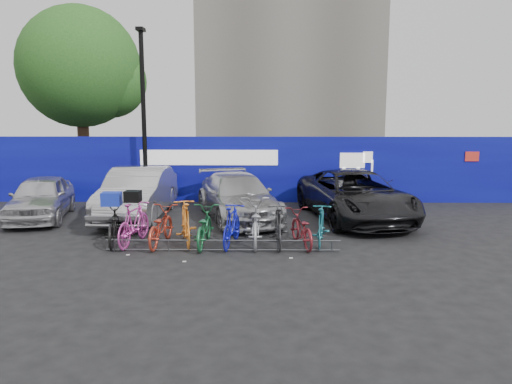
{
  "coord_description": "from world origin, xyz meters",
  "views": [
    {
      "loc": [
        0.94,
        -12.11,
        3.34
      ],
      "look_at": [
        0.76,
        2.0,
        1.02
      ],
      "focal_mm": 35.0,
      "sensor_mm": 36.0,
      "label": 1
    }
  ],
  "objects_px": {
    "bike_7": "(278,226)",
    "bike_8": "(301,228)",
    "bike_5": "(232,226)",
    "bike_9": "(321,226)",
    "tree": "(85,70)",
    "bike_6": "(255,223)",
    "bike_2": "(160,226)",
    "car_1": "(138,193)",
    "lamppost": "(144,112)",
    "car_3": "(355,196)",
    "bike_1": "(134,223)",
    "car_0": "(41,198)",
    "car_2": "(238,197)",
    "bike_rack": "(223,245)",
    "bike_4": "(204,227)",
    "bike_3": "(186,223)",
    "bike_0": "(113,225)"
  },
  "relations": [
    {
      "from": "lamppost",
      "to": "bike_3",
      "type": "bearing_deg",
      "value": -67.34
    },
    {
      "from": "bike_6",
      "to": "bike_5",
      "type": "bearing_deg",
      "value": 19.82
    },
    {
      "from": "lamppost",
      "to": "bike_3",
      "type": "distance_m",
      "value": 6.37
    },
    {
      "from": "bike_1",
      "to": "car_0",
      "type": "bearing_deg",
      "value": -29.32
    },
    {
      "from": "bike_rack",
      "to": "car_1",
      "type": "height_order",
      "value": "car_1"
    },
    {
      "from": "car_0",
      "to": "bike_5",
      "type": "height_order",
      "value": "car_0"
    },
    {
      "from": "tree",
      "to": "bike_7",
      "type": "xyz_separation_m",
      "value": [
        8.11,
        -10.15,
        -4.56
      ]
    },
    {
      "from": "bike_8",
      "to": "bike_9",
      "type": "bearing_deg",
      "value": -179.77
    },
    {
      "from": "tree",
      "to": "bike_3",
      "type": "height_order",
      "value": "tree"
    },
    {
      "from": "car_1",
      "to": "bike_2",
      "type": "relative_size",
      "value": 2.61
    },
    {
      "from": "bike_1",
      "to": "bike_5",
      "type": "height_order",
      "value": "bike_1"
    },
    {
      "from": "bike_4",
      "to": "bike_9",
      "type": "bearing_deg",
      "value": -175.01
    },
    {
      "from": "car_1",
      "to": "car_3",
      "type": "xyz_separation_m",
      "value": [
        6.75,
        -0.13,
        -0.03
      ]
    },
    {
      "from": "bike_6",
      "to": "bike_8",
      "type": "xyz_separation_m",
      "value": [
        1.15,
        -0.18,
        -0.1
      ]
    },
    {
      "from": "lamppost",
      "to": "bike_4",
      "type": "height_order",
      "value": "lamppost"
    },
    {
      "from": "lamppost",
      "to": "bike_3",
      "type": "relative_size",
      "value": 3.33
    },
    {
      "from": "tree",
      "to": "bike_7",
      "type": "relative_size",
      "value": 4.61
    },
    {
      "from": "lamppost",
      "to": "bike_7",
      "type": "relative_size",
      "value": 3.61
    },
    {
      "from": "car_1",
      "to": "bike_6",
      "type": "relative_size",
      "value": 2.26
    },
    {
      "from": "car_1",
      "to": "bike_6",
      "type": "distance_m",
      "value": 4.8
    },
    {
      "from": "car_0",
      "to": "car_2",
      "type": "height_order",
      "value": "car_2"
    },
    {
      "from": "bike_4",
      "to": "bike_0",
      "type": "bearing_deg",
      "value": -2.33
    },
    {
      "from": "car_2",
      "to": "tree",
      "type": "bearing_deg",
      "value": 118.04
    },
    {
      "from": "car_3",
      "to": "bike_6",
      "type": "relative_size",
      "value": 2.56
    },
    {
      "from": "lamppost",
      "to": "car_3",
      "type": "distance_m",
      "value": 7.8
    },
    {
      "from": "bike_5",
      "to": "car_2",
      "type": "bearing_deg",
      "value": -80.27
    },
    {
      "from": "car_2",
      "to": "bike_1",
      "type": "distance_m",
      "value": 3.97
    },
    {
      "from": "tree",
      "to": "bike_2",
      "type": "height_order",
      "value": "tree"
    },
    {
      "from": "bike_3",
      "to": "bike_6",
      "type": "xyz_separation_m",
      "value": [
        1.74,
        0.04,
        0.0
      ]
    },
    {
      "from": "car_2",
      "to": "bike_3",
      "type": "distance_m",
      "value": 3.26
    },
    {
      "from": "tree",
      "to": "bike_9",
      "type": "height_order",
      "value": "tree"
    },
    {
      "from": "car_1",
      "to": "lamppost",
      "type": "bearing_deg",
      "value": 96.85
    },
    {
      "from": "bike_0",
      "to": "tree",
      "type": "bearing_deg",
      "value": -79.38
    },
    {
      "from": "bike_5",
      "to": "bike_9",
      "type": "relative_size",
      "value": 1.04
    },
    {
      "from": "car_0",
      "to": "bike_4",
      "type": "height_order",
      "value": "car_0"
    },
    {
      "from": "tree",
      "to": "bike_2",
      "type": "bearing_deg",
      "value": -62.81
    },
    {
      "from": "car_1",
      "to": "car_2",
      "type": "xyz_separation_m",
      "value": [
        3.13,
        -0.04,
        -0.1
      ]
    },
    {
      "from": "lamppost",
      "to": "bike_9",
      "type": "bearing_deg",
      "value": -43.65
    },
    {
      "from": "bike_5",
      "to": "car_1",
      "type": "bearing_deg",
      "value": -36.47
    },
    {
      "from": "bike_5",
      "to": "bike_7",
      "type": "bearing_deg",
      "value": -170.48
    },
    {
      "from": "car_0",
      "to": "bike_8",
      "type": "relative_size",
      "value": 2.3
    },
    {
      "from": "bike_rack",
      "to": "car_0",
      "type": "xyz_separation_m",
      "value": [
        -5.92,
        3.6,
        0.51
      ]
    },
    {
      "from": "bike_7",
      "to": "bike_8",
      "type": "height_order",
      "value": "bike_7"
    },
    {
      "from": "bike_6",
      "to": "bike_7",
      "type": "bearing_deg",
      "value": 159.11
    },
    {
      "from": "car_1",
      "to": "bike_4",
      "type": "distance_m",
      "value": 4.07
    },
    {
      "from": "bike_rack",
      "to": "bike_6",
      "type": "height_order",
      "value": "bike_6"
    },
    {
      "from": "car_1",
      "to": "bike_9",
      "type": "distance_m",
      "value": 6.21
    },
    {
      "from": "tree",
      "to": "bike_8",
      "type": "distance_m",
      "value": 14.11
    },
    {
      "from": "car_1",
      "to": "bike_2",
      "type": "bearing_deg",
      "value": -66.75
    },
    {
      "from": "tree",
      "to": "bike_8",
      "type": "bearing_deg",
      "value": -49.37
    }
  ]
}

